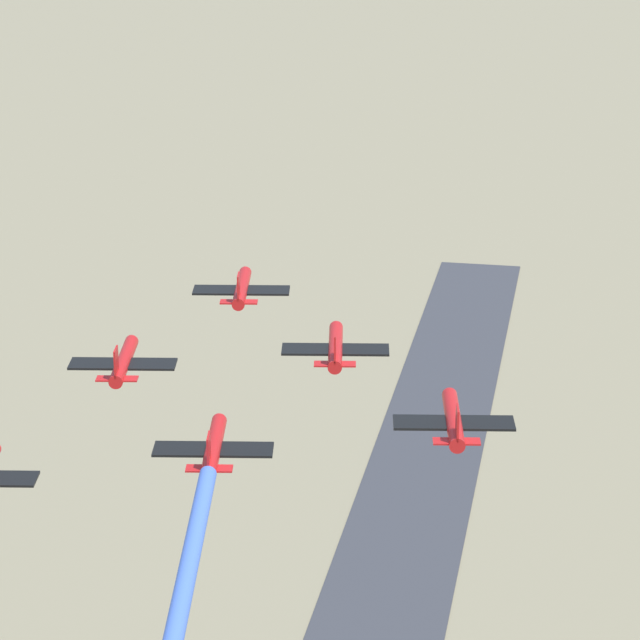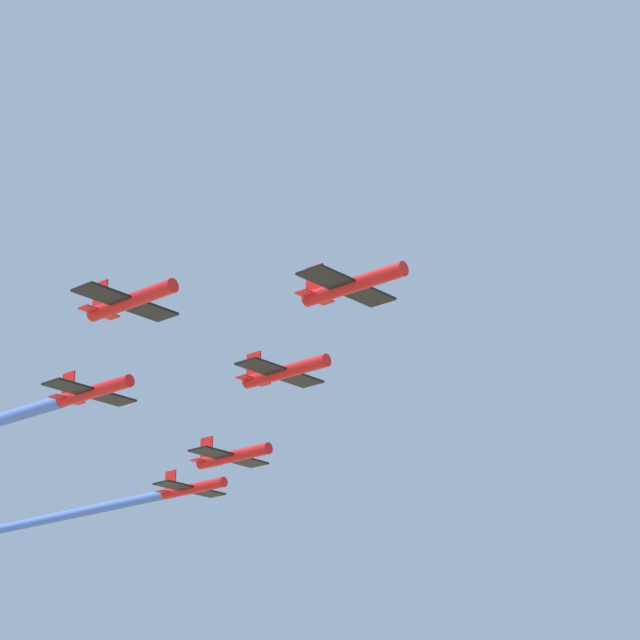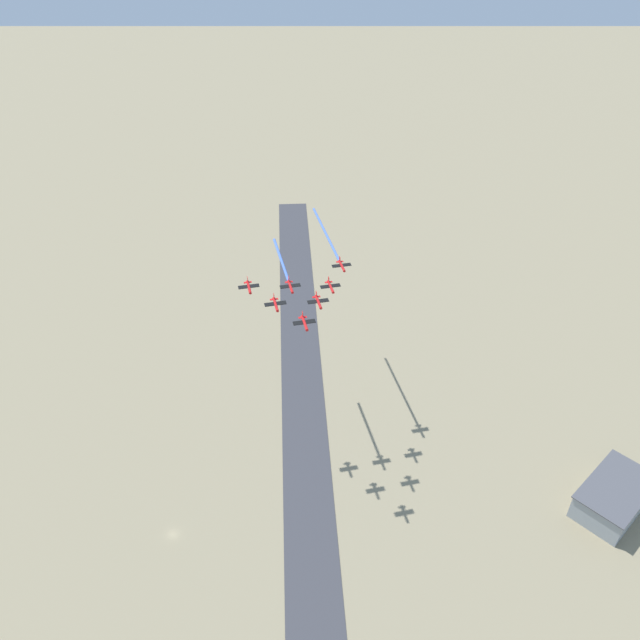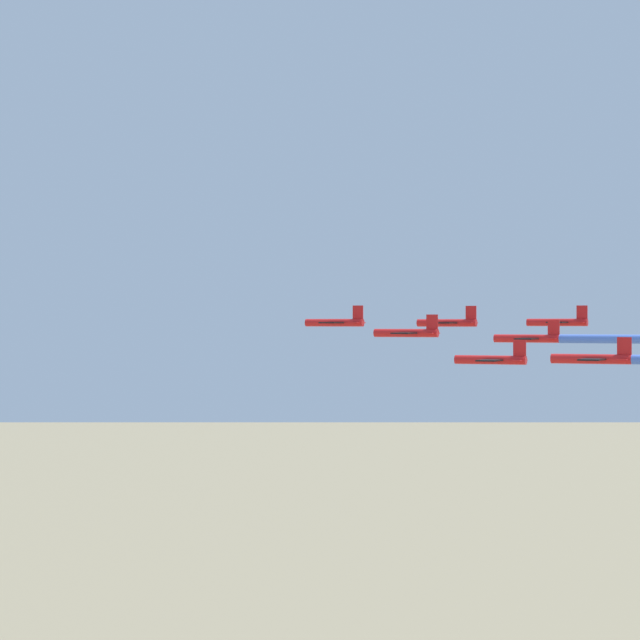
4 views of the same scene
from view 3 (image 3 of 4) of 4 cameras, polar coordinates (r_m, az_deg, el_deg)
ground_plane at (r=256.94m, az=-13.30°, el=-18.54°), size 3000.00×3000.00×0.00m
runway_strip at (r=266.97m, az=-1.16°, el=-14.29°), size 355.06×411.57×0.20m
hangar at (r=278.39m, az=25.26°, el=-14.41°), size 34.42×20.49×12.06m
jet_0 at (r=211.90m, az=-1.44°, el=-0.23°), size 7.83×7.99×2.81m
jet_1 at (r=224.50m, az=-0.17°, el=1.71°), size 7.83×7.99×2.81m
jet_2 at (r=221.53m, az=-4.09°, el=1.48°), size 7.83×7.99×2.81m
jet_3 at (r=238.34m, az=0.97°, el=3.10°), size 7.83×7.99×2.81m
jet_4 at (r=234.46m, az=-2.73°, el=3.11°), size 7.83×7.99×2.81m
jet_5 at (r=231.71m, az=-6.53°, el=3.05°), size 7.83×7.99×2.81m
jet_6 at (r=250.60m, az=1.99°, el=5.00°), size 7.83×7.99×2.81m
smoke_trail_4 at (r=251.79m, az=-3.59°, el=5.57°), size 18.19×29.19×1.08m
smoke_trail_6 at (r=274.42m, az=0.52°, el=7.96°), size 26.00×42.21×0.99m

